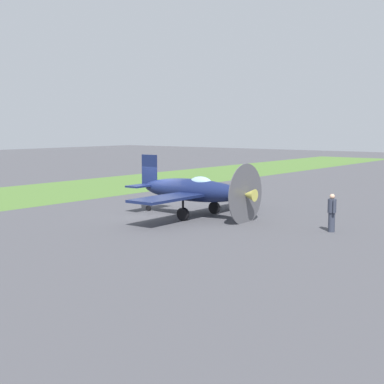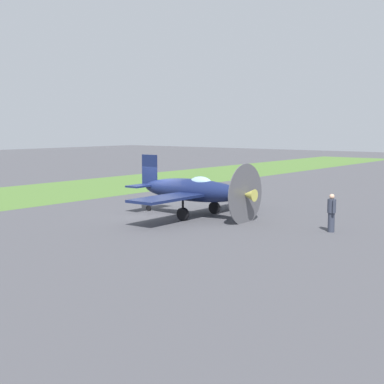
{
  "view_description": "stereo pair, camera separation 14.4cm",
  "coord_description": "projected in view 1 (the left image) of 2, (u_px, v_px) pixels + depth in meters",
  "views": [
    {
      "loc": [
        22.53,
        20.48,
        4.75
      ],
      "look_at": [
        -0.69,
        2.3,
        1.29
      ],
      "focal_mm": 52.57,
      "sensor_mm": 36.0,
      "label": 1
    },
    {
      "loc": [
        22.44,
        20.6,
        4.75
      ],
      "look_at": [
        -0.69,
        2.3,
        1.29
      ],
      "focal_mm": 52.57,
      "sensor_mm": 36.0,
      "label": 2
    }
  ],
  "objects": [
    {
      "name": "ground_plane",
      "position": [
        151.0,
        214.0,
        30.71
      ],
      "size": [
        160.0,
        160.0,
        0.0
      ],
      "primitive_type": "plane",
      "color": "#424247"
    },
    {
      "name": "grass_verge",
      "position": [
        14.0,
        196.0,
        38.45
      ],
      "size": [
        120.0,
        11.0,
        0.01
      ],
      "primitive_type": "cube",
      "color": "#476B2D",
      "rests_on": "ground"
    },
    {
      "name": "airplane_lead",
      "position": [
        194.0,
        190.0,
        29.59
      ],
      "size": [
        9.26,
        7.36,
        3.32
      ],
      "rotation": [
        0.0,
        0.0,
        0.02
      ],
      "color": "#141E47",
      "rests_on": "ground"
    },
    {
      "name": "ground_crew_chief",
      "position": [
        332.0,
        212.0,
        25.28
      ],
      "size": [
        0.48,
        0.47,
        1.73
      ],
      "rotation": [
        0.0,
        0.0,
        0.78
      ],
      "color": "#2D3342",
      "rests_on": "ground"
    },
    {
      "name": "fuel_drum",
      "position": [
        177.0,
        188.0,
        39.36
      ],
      "size": [
        0.6,
        0.6,
        0.9
      ],
      "primitive_type": "cylinder",
      "color": "black",
      "rests_on": "ground"
    }
  ]
}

